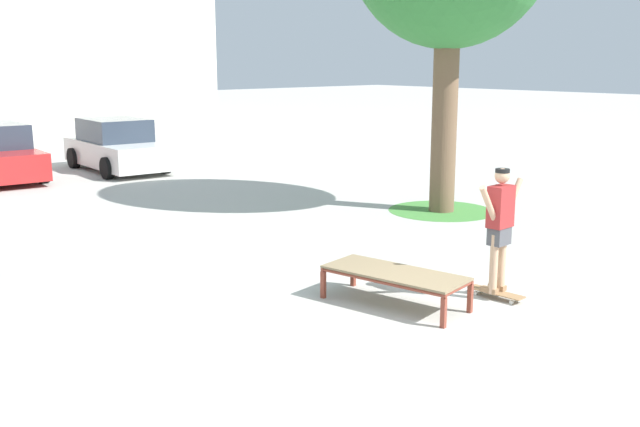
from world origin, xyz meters
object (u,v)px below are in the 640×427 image
at_px(skateboard, 496,293).
at_px(skate_box, 395,275).
at_px(skater, 500,221).
at_px(car_white, 117,147).

bearing_deg(skateboard, skate_box, 150.13).
bearing_deg(skateboard, skater, 93.77).
bearing_deg(skater, skate_box, 150.19).
xyz_separation_m(skate_box, car_white, (2.66, 13.57, 0.28)).
distance_m(skateboard, skater, 0.99).
height_order(skateboard, skater, skater).
bearing_deg(skate_box, skateboard, -29.87).
bearing_deg(skate_box, skater, -29.81).
relative_size(skate_box, skater, 1.19).
height_order(skate_box, skater, skater).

